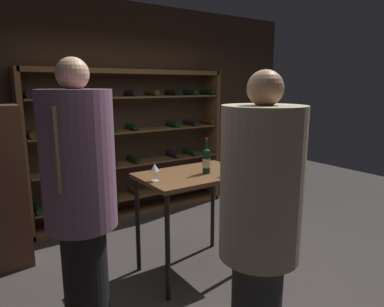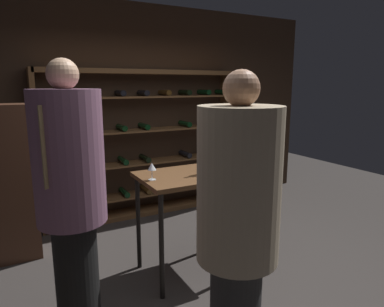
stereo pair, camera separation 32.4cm
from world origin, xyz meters
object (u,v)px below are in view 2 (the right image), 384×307
Objects in this scene: tasting_table at (193,186)px; display_cabinet at (12,183)px; wine_bottle_black_capsule at (206,161)px; wine_glass_stemmed_left at (152,167)px; person_host_in_suit at (71,189)px; person_guest_blue_shirt at (238,222)px; wine_bottle_gold_foil at (237,160)px; wine_rack at (145,144)px.

display_cabinet reaches higher than tasting_table.
wine_glass_stemmed_left is (-0.53, 0.03, -0.01)m from wine_bottle_black_capsule.
person_host_in_suit is 1.52m from display_cabinet.
person_guest_blue_shirt is 1.29m from wine_bottle_black_capsule.
tasting_table is 2.83× the size of wine_bottle_gold_foil.
tasting_table is at bearing -36.41° from display_cabinet.
wine_bottle_black_capsule reaches higher than tasting_table.
wine_glass_stemmed_left is (1.10, -1.16, 0.29)m from display_cabinet.
person_guest_blue_shirt is 12.30× the size of wine_glass_stemmed_left.
wine_bottle_black_capsule is at bearing 41.87° from person_guest_blue_shirt.
person_guest_blue_shirt is 2.65m from display_cabinet.
tasting_table is 0.49m from wine_glass_stemmed_left.
display_cabinet is at bearing 89.75° from person_guest_blue_shirt.
person_host_in_suit is at bearing -75.72° from display_cabinet.
person_host_in_suit is (-0.76, 0.93, 0.05)m from person_guest_blue_shirt.
wine_glass_stemmed_left is at bearing 176.24° from wine_bottle_black_capsule.
tasting_table is 1.33m from person_guest_blue_shirt.
display_cabinet is at bearing 133.44° from wine_glass_stemmed_left.
person_guest_blue_shirt is at bearing -107.24° from tasting_table.
wine_bottle_black_capsule is 0.53m from wine_glass_stemmed_left.
tasting_table is at bearing 47.08° from person_guest_blue_shirt.
person_guest_blue_shirt is at bearing -64.56° from display_cabinet.
wine_rack reaches higher than tasting_table.
wine_bottle_black_capsule is (1.63, -1.19, 0.30)m from display_cabinet.
person_host_in_suit is at bearing -158.01° from wine_glass_stemmed_left.
person_guest_blue_shirt reaches higher than wine_bottle_black_capsule.
wine_rack is 18.17× the size of wine_glass_stemmed_left.
display_cabinet is 2.04m from wine_bottle_black_capsule.
display_cabinet is 4.53× the size of wine_bottle_gold_foil.
wine_glass_stemmed_left is at bearing 66.09° from person_guest_blue_shirt.
display_cabinet is (-0.37, 1.45, -0.28)m from person_host_in_suit.
tasting_table is 0.28m from wine_bottle_black_capsule.
tasting_table is at bearing 147.11° from wine_bottle_gold_foil.
wine_rack is 7.80× the size of wine_bottle_gold_foil.
wine_glass_stemmed_left is (0.73, 0.29, 0.01)m from person_host_in_suit.
wine_glass_stemmed_left is at bearing -108.44° from wine_rack.
wine_bottle_black_capsule reaches higher than wine_glass_stemmed_left.
display_cabinet is (-1.52, 1.12, -0.05)m from tasting_table.
wine_bottle_gold_foil is at bearing -35.78° from display_cabinet.
wine_glass_stemmed_left reaches higher than tasting_table.
wine_rack reaches higher than person_guest_blue_shirt.
person_host_in_suit is 5.54× the size of wine_bottle_gold_foil.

